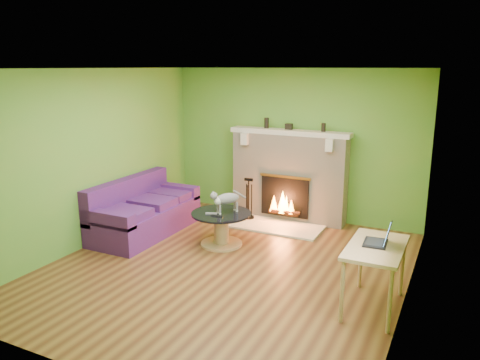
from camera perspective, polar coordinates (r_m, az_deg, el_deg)
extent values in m
plane|color=#542D18|center=(6.38, -1.57, -10.62)|extent=(5.00, 5.00, 0.00)
plane|color=white|center=(5.81, -1.75, 13.44)|extent=(5.00, 5.00, 0.00)
plane|color=#4F9932|center=(8.21, 6.51, 4.33)|extent=(5.00, 0.00, 5.00)
plane|color=#4F9932|center=(4.01, -18.63, -6.36)|extent=(5.00, 0.00, 5.00)
plane|color=#4F9932|center=(7.27, -17.58, 2.55)|extent=(0.00, 5.00, 5.00)
plane|color=#4F9932|center=(5.33, 20.30, -1.58)|extent=(0.00, 5.00, 5.00)
plane|color=silver|center=(4.40, 19.15, -1.24)|extent=(0.00, 1.20, 1.20)
plane|color=white|center=(4.40, 19.05, -1.22)|extent=(0.00, 1.06, 1.06)
cube|color=beige|center=(8.16, 5.99, 0.34)|extent=(2.00, 0.35, 1.50)
cube|color=black|center=(8.07, 5.47, -2.08)|extent=(0.85, 0.03, 0.68)
cube|color=gold|center=(7.97, 5.51, 0.40)|extent=(0.91, 0.02, 0.04)
cylinder|color=black|center=(8.11, 5.33, -4.04)|extent=(0.55, 0.07, 0.07)
cube|color=beige|center=(7.99, 6.06, 5.82)|extent=(2.10, 0.28, 0.08)
cube|color=beige|center=(8.13, 0.59, 5.03)|extent=(0.12, 0.10, 0.20)
cube|color=beige|center=(7.61, 10.86, 4.19)|extent=(0.12, 0.10, 0.20)
cube|color=beige|center=(7.89, 4.53, -5.65)|extent=(1.50, 0.75, 0.03)
cube|color=beige|center=(7.99, 6.06, 5.82)|extent=(2.10, 0.28, 0.08)
cube|color=#4E1A65|center=(7.70, -11.38, -4.78)|extent=(0.88, 1.94, 0.44)
cube|color=#4E1A65|center=(7.81, -13.56, -1.75)|extent=(0.20, 1.94, 0.55)
cube|color=#4E1A65|center=(6.99, -15.82, -4.57)|extent=(0.88, 0.20, 0.22)
cube|color=#4E1A65|center=(8.30, -7.84, -1.28)|extent=(0.88, 0.20, 0.22)
cube|color=#4E1A65|center=(7.18, -13.81, -3.94)|extent=(0.70, 0.52, 0.12)
cube|color=#4E1A65|center=(7.67, -10.74, -2.66)|extent=(0.70, 0.52, 0.12)
cube|color=#4E1A65|center=(8.09, -8.43, -1.69)|extent=(0.70, 0.52, 0.12)
cylinder|color=tan|center=(7.14, -2.27, -7.74)|extent=(0.63, 0.63, 0.03)
cylinder|color=tan|center=(7.06, -2.29, -5.97)|extent=(0.22, 0.22, 0.44)
cylinder|color=black|center=(6.98, -2.31, -4.11)|extent=(0.89, 0.89, 0.03)
cube|color=tan|center=(5.31, 16.26, -7.88)|extent=(0.58, 1.00, 0.04)
cylinder|color=tan|center=(5.10, 12.33, -13.14)|extent=(0.04, 0.04, 0.70)
cylinder|color=tan|center=(5.03, 17.80, -13.92)|extent=(0.04, 0.04, 0.70)
cylinder|color=tan|center=(5.90, 14.49, -9.44)|extent=(0.04, 0.04, 0.70)
cylinder|color=tan|center=(5.84, 19.17, -10.04)|extent=(0.04, 0.04, 0.70)
cube|color=gray|center=(6.92, -3.52, -4.09)|extent=(0.18, 0.10, 0.02)
cube|color=black|center=(6.81, -2.89, -4.37)|extent=(0.16, 0.05, 0.02)
cylinder|color=black|center=(8.16, 3.25, 6.96)|extent=(0.08, 0.08, 0.18)
cylinder|color=black|center=(7.82, 10.14, 6.33)|extent=(0.07, 0.07, 0.14)
cube|color=black|center=(8.01, 5.98, 6.50)|extent=(0.12, 0.08, 0.10)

